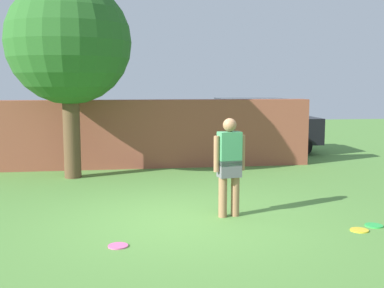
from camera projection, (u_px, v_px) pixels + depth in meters
The scene contains 8 objects.
ground_plane at pixel (184, 221), 7.58m from camera, with size 40.00×40.00×0.00m, color #568C3D.
brick_wall at pixel (102, 134), 12.17m from camera, with size 10.85×0.50×1.75m, color brown.
tree at pixel (69, 43), 10.68m from camera, with size 2.80×2.80×4.49m.
person at pixel (229, 163), 7.73m from camera, with size 0.53×0.28×1.62m.
car at pixel (250, 126), 14.81m from camera, with size 4.22×1.96×1.72m.
frisbee_green at pixel (374, 225), 7.30m from camera, with size 0.27×0.27×0.02m, color green.
frisbee_yellow at pixel (359, 230), 7.07m from camera, with size 0.27×0.27×0.02m, color yellow.
frisbee_pink at pixel (118, 246), 6.39m from camera, with size 0.27×0.27×0.02m, color pink.
Camera 1 is at (-0.89, -7.31, 2.18)m, focal length 44.57 mm.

